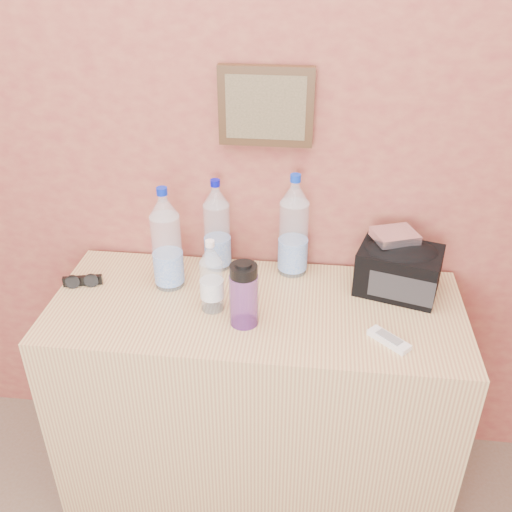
{
  "coord_description": "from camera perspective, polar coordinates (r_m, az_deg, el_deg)",
  "views": [
    {
      "loc": [
        0.33,
        0.22,
        1.9
      ],
      "look_at": [
        0.15,
        1.71,
        1.01
      ],
      "focal_mm": 40.0,
      "sensor_mm": 36.0,
      "label": 1
    }
  ],
  "objects": [
    {
      "name": "picture_frame",
      "position": [
        1.84,
        1.0,
        14.71
      ],
      "size": [
        0.3,
        0.03,
        0.25
      ],
      "primitive_type": null,
      "color": "#382311",
      "rests_on": "room_shell"
    },
    {
      "name": "dresser",
      "position": [
        2.11,
        -0.03,
        -14.21
      ],
      "size": [
        1.33,
        0.56,
        0.83
      ],
      "primitive_type": "cube",
      "color": "#AB7D56",
      "rests_on": "ground"
    },
    {
      "name": "pet_large_a",
      "position": [
        1.88,
        -8.93,
        1.21
      ],
      "size": [
        0.1,
        0.1,
        0.36
      ],
      "rotation": [
        0.0,
        0.0,
        -0.33
      ],
      "color": "#C9EEFD",
      "rests_on": "dresser"
    },
    {
      "name": "pet_large_b",
      "position": [
        1.98,
        -3.92,
        2.67
      ],
      "size": [
        0.09,
        0.09,
        0.33
      ],
      "rotation": [
        0.0,
        0.0,
        -0.3
      ],
      "color": "white",
      "rests_on": "dresser"
    },
    {
      "name": "pet_large_c",
      "position": [
        1.94,
        3.78,
        2.56
      ],
      "size": [
        0.1,
        0.1,
        0.36
      ],
      "rotation": [
        0.0,
        0.0,
        -0.19
      ],
      "color": "silver",
      "rests_on": "dresser"
    },
    {
      "name": "pet_small",
      "position": [
        1.77,
        -4.47,
        -2.38
      ],
      "size": [
        0.07,
        0.07,
        0.25
      ],
      "rotation": [
        0.0,
        0.0,
        -0.08
      ],
      "color": "silver",
      "rests_on": "dresser"
    },
    {
      "name": "nalgene_bottle",
      "position": [
        1.71,
        -1.22,
        -3.83
      ],
      "size": [
        0.09,
        0.09,
        0.21
      ],
      "rotation": [
        0.0,
        0.0,
        0.0
      ],
      "color": "#652D87",
      "rests_on": "dresser"
    },
    {
      "name": "sunglasses",
      "position": [
        2.02,
        -16.94,
        -2.37
      ],
      "size": [
        0.14,
        0.08,
        0.03
      ],
      "primitive_type": null,
      "rotation": [
        0.0,
        0.0,
        0.25
      ],
      "color": "black",
      "rests_on": "dresser"
    },
    {
      "name": "ac_remote",
      "position": [
        1.73,
        13.15,
        -8.17
      ],
      "size": [
        0.13,
        0.12,
        0.02
      ],
      "primitive_type": "cube",
      "rotation": [
        0.0,
        0.0,
        -0.74
      ],
      "color": "silver",
      "rests_on": "dresser"
    },
    {
      "name": "toiletry_bag",
      "position": [
        1.92,
        14.1,
        -1.13
      ],
      "size": [
        0.3,
        0.25,
        0.18
      ],
      "primitive_type": null,
      "rotation": [
        0.0,
        0.0,
        -0.28
      ],
      "color": "black",
      "rests_on": "dresser"
    },
    {
      "name": "foil_packet",
      "position": [
        1.9,
        13.72,
        1.99
      ],
      "size": [
        0.16,
        0.15,
        0.03
      ],
      "primitive_type": "cube",
      "rotation": [
        0.0,
        0.0,
        0.36
      ],
      "color": "silver",
      "rests_on": "toiletry_bag"
    }
  ]
}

